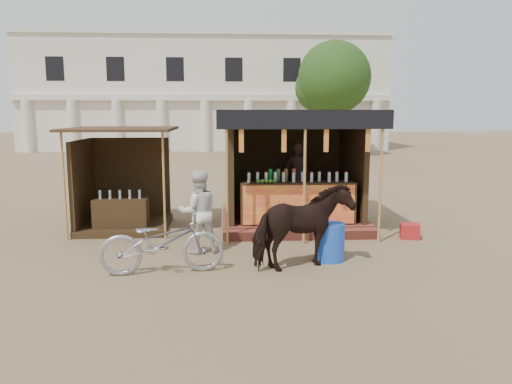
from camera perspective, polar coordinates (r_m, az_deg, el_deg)
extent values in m
plane|color=#846B4C|center=(8.99, 0.63, -8.57)|extent=(120.00, 120.00, 0.00)
cube|color=brown|center=(12.43, 4.07, -3.07)|extent=(3.40, 2.80, 0.22)
cube|color=brown|center=(10.94, 5.14, -4.83)|extent=(3.40, 0.35, 0.20)
cube|color=#382614|center=(11.40, 4.73, -1.20)|extent=(2.60, 0.55, 0.95)
cube|color=red|center=(11.12, 4.94, -1.47)|extent=(2.50, 0.02, 0.88)
cube|color=#382614|center=(13.45, 3.44, 3.73)|extent=(3.00, 0.12, 2.50)
cube|color=#382614|center=(12.11, -2.92, 3.13)|extent=(0.12, 2.50, 2.50)
cube|color=#382614|center=(12.51, 10.98, 3.17)|extent=(0.12, 2.50, 2.50)
cube|color=black|center=(11.95, 4.35, 9.19)|extent=(3.60, 3.60, 0.06)
cube|color=black|center=(10.20, 5.70, 8.17)|extent=(3.60, 0.06, 0.36)
cylinder|color=tan|center=(10.19, -3.35, 1.45)|extent=(0.06, 0.06, 2.75)
cylinder|color=tan|center=(10.31, 5.57, 1.52)|extent=(0.06, 0.06, 2.75)
cylinder|color=tan|center=(10.68, 14.08, 1.55)|extent=(0.06, 0.06, 2.75)
cube|color=red|center=(10.11, -1.69, 6.10)|extent=(0.10, 0.02, 0.55)
cube|color=red|center=(10.18, 3.22, 6.11)|extent=(0.10, 0.02, 0.55)
cube|color=red|center=(10.32, 8.03, 6.08)|extent=(0.10, 0.02, 0.55)
cube|color=red|center=(10.52, 12.69, 6.00)|extent=(0.10, 0.02, 0.55)
imported|color=black|center=(12.38, 4.78, 1.63)|extent=(0.78, 0.66, 1.81)
cube|color=#382614|center=(12.28, -14.62, -3.68)|extent=(2.00, 2.00, 0.15)
cube|color=#382614|center=(13.03, -14.00, 1.44)|extent=(1.90, 0.10, 2.10)
cube|color=#382614|center=(12.32, -19.14, 0.77)|extent=(0.10, 1.90, 2.10)
cube|color=#472D19|center=(11.89, -15.16, 6.97)|extent=(2.40, 2.40, 0.06)
cylinder|color=tan|center=(11.34, -21.07, 0.62)|extent=(0.05, 0.05, 2.35)
cylinder|color=tan|center=(10.89, -10.48, 0.75)|extent=(0.05, 0.05, 2.35)
cube|color=#382614|center=(11.73, -15.15, -2.67)|extent=(1.20, 0.50, 0.80)
imported|color=black|center=(8.76, 5.31, -4.02)|extent=(1.95, 1.47, 1.50)
imported|color=#9D9CA4|center=(8.67, -10.68, -5.62)|extent=(2.17, 0.99, 1.10)
imported|color=silver|center=(9.76, -6.59, -2.26)|extent=(0.91, 0.77, 1.63)
cylinder|color=blue|center=(9.39, 8.42, -5.67)|extent=(0.57, 0.57, 0.70)
cube|color=#A91C1C|center=(11.45, 17.17, -4.27)|extent=(0.48, 0.48, 0.32)
cube|color=#176922|center=(11.71, 9.12, -3.48)|extent=(0.72, 0.60, 0.40)
cube|color=white|center=(11.66, 9.15, -2.38)|extent=(0.75, 0.62, 0.06)
cube|color=silver|center=(38.59, -5.65, 10.98)|extent=(26.00, 7.00, 8.00)
cube|color=silver|center=(34.98, -5.86, 10.68)|extent=(26.00, 0.50, 0.40)
cube|color=silver|center=(35.47, -5.98, 17.72)|extent=(26.00, 0.30, 0.25)
cylinder|color=silver|center=(37.43, -24.63, 6.89)|extent=(0.70, 0.70, 3.60)
cylinder|color=silver|center=(36.47, -20.20, 7.12)|extent=(0.70, 0.70, 3.60)
cylinder|color=silver|center=(35.73, -15.55, 7.32)|extent=(0.70, 0.70, 3.60)
cylinder|color=silver|center=(35.23, -10.73, 7.47)|extent=(0.70, 0.70, 3.60)
cylinder|color=silver|center=(34.98, -5.81, 7.57)|extent=(0.70, 0.70, 3.60)
cylinder|color=silver|center=(34.99, -0.85, 7.61)|extent=(0.70, 0.70, 3.60)
cylinder|color=silver|center=(35.26, 4.06, 7.60)|extent=(0.70, 0.70, 3.60)
cylinder|color=silver|center=(35.78, 8.87, 7.54)|extent=(0.70, 0.70, 3.60)
cylinder|color=silver|center=(36.53, 13.51, 7.43)|extent=(0.70, 0.70, 3.60)
cylinder|color=#382314|center=(31.26, 8.80, 7.69)|extent=(0.50, 0.50, 4.00)
sphere|color=#324F1B|center=(31.32, 8.93, 12.82)|extent=(4.40, 4.40, 4.40)
sphere|color=#324F1B|center=(31.72, 7.23, 11.72)|extent=(2.99, 2.99, 2.99)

